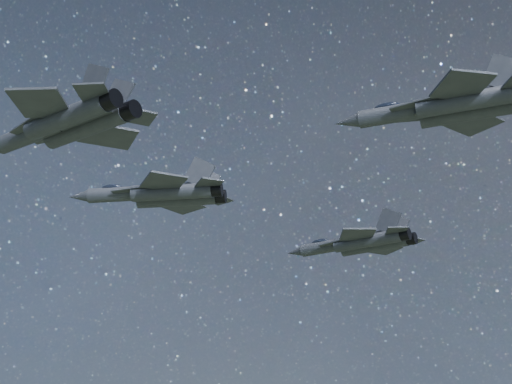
% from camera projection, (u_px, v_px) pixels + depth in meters
% --- Properties ---
extents(jet_lead, '(19.41, 12.93, 4.93)m').
position_uv_depth(jet_lead, '(161.00, 194.00, 81.93)').
color(jet_lead, '#2E323A').
extents(jet_left, '(18.65, 13.16, 4.72)m').
position_uv_depth(jet_left, '(360.00, 243.00, 91.35)').
color(jet_left, '#2E323A').
extents(jet_right, '(18.71, 13.10, 4.72)m').
position_uv_depth(jet_right, '(65.00, 123.00, 59.09)').
color(jet_right, '#2E323A').
extents(jet_slot, '(18.56, 12.96, 4.67)m').
position_uv_depth(jet_slot, '(452.00, 106.00, 62.39)').
color(jet_slot, '#2E323A').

